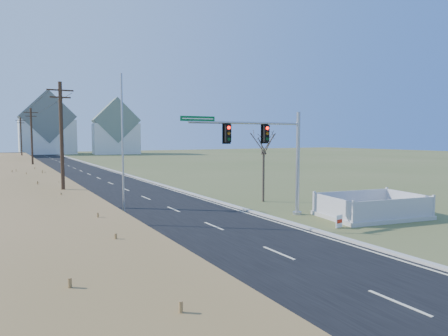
# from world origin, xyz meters

# --- Properties ---
(ground) EXTENTS (260.00, 260.00, 0.00)m
(ground) POSITION_xyz_m (0.00, 0.00, 0.00)
(ground) COLOR #515A2B
(ground) RESTS_ON ground
(road) EXTENTS (8.00, 180.00, 0.06)m
(road) POSITION_xyz_m (0.00, 50.00, 0.03)
(road) COLOR black
(road) RESTS_ON ground
(curb) EXTENTS (0.30, 180.00, 0.18)m
(curb) POSITION_xyz_m (4.15, 50.00, 0.09)
(curb) COLOR #B2AFA8
(curb) RESTS_ON ground
(utility_pole_near) EXTENTS (1.80, 0.26, 9.00)m
(utility_pole_near) POSITION_xyz_m (-6.50, 15.00, 4.68)
(utility_pole_near) COLOR #422D1E
(utility_pole_near) RESTS_ON ground
(utility_pole_mid) EXTENTS (1.80, 0.26, 9.00)m
(utility_pole_mid) POSITION_xyz_m (-6.50, 45.00, 4.68)
(utility_pole_mid) COLOR #422D1E
(utility_pole_mid) RESTS_ON ground
(utility_pole_far) EXTENTS (1.80, 0.26, 9.00)m
(utility_pole_far) POSITION_xyz_m (-6.50, 75.00, 4.68)
(utility_pole_far) COLOR #422D1E
(utility_pole_far) RESTS_ON ground
(condo_n) EXTENTS (15.27, 10.20, 18.54)m
(condo_n) POSITION_xyz_m (2.00, 112.00, 7.61)
(condo_n) COLOR silver
(condo_n) RESTS_ON ground
(condo_ne) EXTENTS (14.12, 10.51, 16.52)m
(condo_ne) POSITION_xyz_m (20.00, 104.00, 6.84)
(condo_ne) COLOR silver
(condo_ne) RESTS_ON ground
(traffic_signal_mast) EXTENTS (8.41, 0.66, 6.70)m
(traffic_signal_mast) POSITION_xyz_m (4.66, 4.64, 4.16)
(traffic_signal_mast) COLOR #9EA0A5
(traffic_signal_mast) RESTS_ON ground
(fence_enclosure) EXTENTS (6.88, 5.24, 1.43)m
(fence_enclosure) POSITION_xyz_m (10.13, 1.62, 0.28)
(fence_enclosure) COLOR #B7B5AD
(fence_enclosure) RESTS_ON ground
(open_sign) EXTENTS (0.57, 0.15, 0.71)m
(open_sign) POSITION_xyz_m (6.04, 0.38, 0.38)
(open_sign) COLOR white
(open_sign) RESTS_ON ground
(flagpole) EXTENTS (0.39, 0.39, 8.66)m
(flagpole) POSITION_xyz_m (-4.30, 6.95, 3.46)
(flagpole) COLOR #B7B5AD
(flagpole) RESTS_ON ground
(bare_tree) EXTENTS (2.23, 2.23, 5.90)m
(bare_tree) POSITION_xyz_m (7.58, 9.97, 4.76)
(bare_tree) COLOR #4C3F33
(bare_tree) RESTS_ON ground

